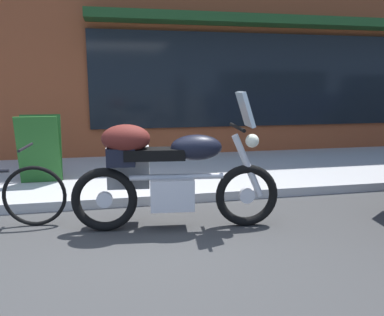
{
  "coord_description": "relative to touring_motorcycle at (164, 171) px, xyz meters",
  "views": [
    {
      "loc": [
        -0.21,
        -3.48,
        1.48
      ],
      "look_at": [
        0.6,
        0.45,
        0.7
      ],
      "focal_mm": 35.74,
      "sensor_mm": 36.0,
      "label": 1
    }
  ],
  "objects": [
    {
      "name": "ground_plane",
      "position": [
        -0.28,
        -0.29,
        -0.61
      ],
      "size": [
        80.0,
        80.0,
        0.0
      ],
      "primitive_type": "plane",
      "color": "#393939"
    },
    {
      "name": "touring_motorcycle",
      "position": [
        0.0,
        0.0,
        0.0
      ],
      "size": [
        2.13,
        0.8,
        1.41
      ],
      "color": "black",
      "rests_on": "ground_plane"
    },
    {
      "name": "sandwich_board_sign",
      "position": [
        -1.51,
        1.8,
        -0.02
      ],
      "size": [
        0.55,
        0.41,
        0.93
      ],
      "color": "#1E511E",
      "rests_on": "sidewalk_curb"
    }
  ]
}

